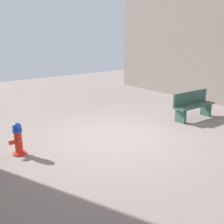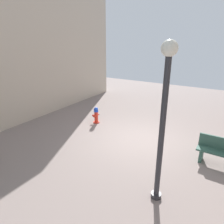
{
  "view_description": "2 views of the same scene",
  "coord_description": "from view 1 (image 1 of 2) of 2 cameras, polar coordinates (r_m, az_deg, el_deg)",
  "views": [
    {
      "loc": [
        4.56,
        5.61,
        2.83
      ],
      "look_at": [
        0.66,
        0.64,
        1.01
      ],
      "focal_mm": 43.2,
      "sensor_mm": 36.0,
      "label": 1
    },
    {
      "loc": [
        -3.08,
        7.15,
        4.01
      ],
      "look_at": [
        1.34,
        -0.06,
        0.97
      ],
      "focal_mm": 32.54,
      "sensor_mm": 36.0,
      "label": 2
    }
  ],
  "objects": [
    {
      "name": "ground_plane",
      "position": [
        7.76,
        0.87,
        -5.33
      ],
      "size": [
        23.4,
        23.4,
        0.0
      ],
      "primitive_type": "plane",
      "color": "gray"
    },
    {
      "name": "bench_near",
      "position": [
        9.74,
        16.71,
        1.51
      ],
      "size": [
        1.75,
        0.49,
        0.95
      ],
      "color": "#33594C",
      "rests_on": "ground_plane"
    },
    {
      "name": "fire_hydrant",
      "position": [
        6.93,
        -19.31,
        -5.37
      ],
      "size": [
        0.38,
        0.41,
        0.82
      ],
      "color": "red",
      "rests_on": "ground_plane"
    }
  ]
}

